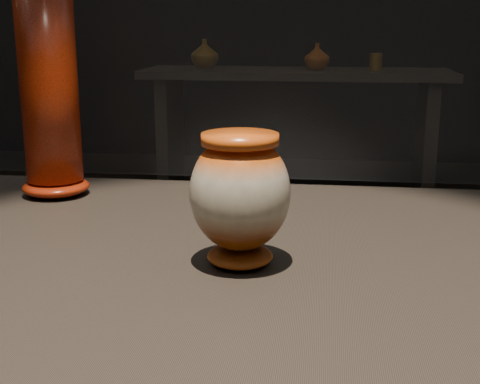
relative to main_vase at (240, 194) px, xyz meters
name	(u,v)px	position (x,y,z in m)	size (l,w,h in m)	color
main_vase	(240,194)	(0.00, 0.00, 0.00)	(0.16, 0.16, 0.18)	#612908
tall_vase	(49,93)	(-0.39, 0.32, 0.09)	(0.16, 0.16, 0.40)	red
back_shelf	(295,110)	(-0.09, 3.57, -0.36)	(2.00, 0.60, 0.90)	black
back_vase_left	(205,54)	(-0.71, 3.62, 0.00)	(0.18, 0.18, 0.19)	#835913
back_vase_mid	(317,57)	(0.04, 3.56, -0.01)	(0.16, 0.16, 0.17)	#612908
back_vase_right	(376,62)	(0.41, 3.56, -0.04)	(0.08, 0.08, 0.11)	#835913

